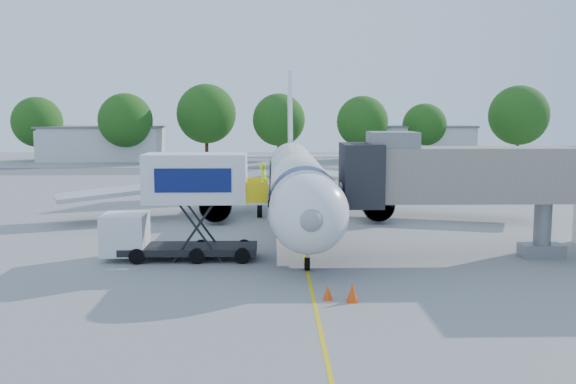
{
  "coord_description": "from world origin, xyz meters",
  "views": [
    {
      "loc": [
        -1.66,
        -39.77,
        7.69
      ],
      "look_at": [
        -0.81,
        -4.59,
        3.2
      ],
      "focal_mm": 40.0,
      "sensor_mm": 36.0,
      "label": 1
    }
  ],
  "objects_px": {
    "aircraft": "(297,180)",
    "catering_hiloader": "(184,207)",
    "jet_bridge": "(459,175)",
    "ground_tug": "(240,329)"
  },
  "relations": [
    {
      "from": "jet_bridge",
      "to": "ground_tug",
      "type": "height_order",
      "value": "jet_bridge"
    },
    {
      "from": "aircraft",
      "to": "jet_bridge",
      "type": "xyz_separation_m",
      "value": [
        7.99,
        -11.12,
        1.39
      ]
    },
    {
      "from": "jet_bridge",
      "to": "catering_hiloader",
      "type": "relative_size",
      "value": 1.62
    },
    {
      "from": "jet_bridge",
      "to": "ground_tug",
      "type": "bearing_deg",
      "value": -129.77
    },
    {
      "from": "jet_bridge",
      "to": "catering_hiloader",
      "type": "distance_m",
      "value": 14.34
    },
    {
      "from": "catering_hiloader",
      "to": "ground_tug",
      "type": "relative_size",
      "value": 2.25
    },
    {
      "from": "aircraft",
      "to": "catering_hiloader",
      "type": "height_order",
      "value": "aircraft"
    },
    {
      "from": "catering_hiloader",
      "to": "ground_tug",
      "type": "bearing_deg",
      "value": -74.67
    },
    {
      "from": "aircraft",
      "to": "catering_hiloader",
      "type": "distance_m",
      "value": 12.76
    },
    {
      "from": "catering_hiloader",
      "to": "ground_tug",
      "type": "height_order",
      "value": "catering_hiloader"
    }
  ]
}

